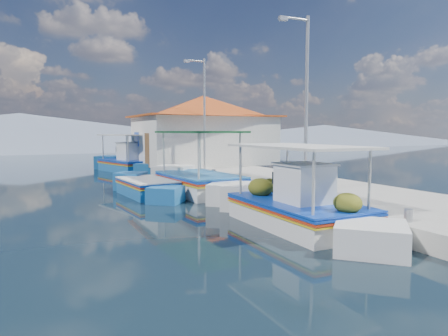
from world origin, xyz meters
name	(u,v)px	position (x,y,z in m)	size (l,w,h in m)	color
ground	(207,232)	(0.00, 0.00, 0.00)	(160.00, 160.00, 0.00)	black
quay	(274,183)	(5.90, 6.00, 0.25)	(5.00, 44.00, 0.50)	#A4A39A
bollards	(241,179)	(3.80, 5.25, 0.65)	(0.20, 17.20, 0.30)	#A5A8AD
main_caique	(296,209)	(2.45, -0.46, 0.48)	(2.25, 7.51, 2.47)	white
caique_green_canopy	(199,183)	(2.29, 6.18, 0.43)	(2.64, 7.74, 2.90)	white
caique_blue_hull	(147,189)	(0.17, 6.65, 0.27)	(1.96, 5.61, 1.00)	#1B61A5
caique_far	(128,164)	(1.71, 17.06, 0.49)	(3.55, 7.33, 2.66)	#1B61A5
harbor_building	(203,129)	(6.20, 15.00, 2.78)	(10.49, 10.49, 4.40)	white
lamp_post_near	(304,95)	(4.51, 2.00, 3.85)	(1.21, 0.14, 6.00)	#A5A8AD
lamp_post_far	(203,108)	(4.51, 11.00, 3.85)	(1.21, 0.14, 6.00)	#A5A8AD
mountain_ridge	(103,135)	(6.54, 56.00, 2.04)	(171.40, 96.00, 5.50)	slate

